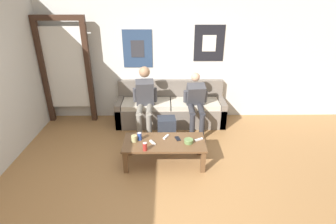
% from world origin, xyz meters
% --- Properties ---
extents(ground_plane, '(18.00, 18.00, 0.00)m').
position_xyz_m(ground_plane, '(0.00, 0.00, 0.00)').
color(ground_plane, '#9E7042').
extents(wall_back, '(10.00, 0.07, 2.55)m').
position_xyz_m(wall_back, '(0.00, 2.62, 1.28)').
color(wall_back, silver).
rests_on(wall_back, ground_plane).
extents(door_frame, '(1.00, 0.10, 2.15)m').
position_xyz_m(door_frame, '(-1.87, 2.41, 1.20)').
color(door_frame, '#382319').
rests_on(door_frame, ground_plane).
extents(couch, '(2.21, 0.70, 0.85)m').
position_xyz_m(couch, '(0.23, 2.27, 0.29)').
color(couch, '#70665B').
rests_on(couch, ground_plane).
extents(coffee_table, '(1.29, 0.59, 0.39)m').
position_xyz_m(coffee_table, '(0.10, 0.80, 0.33)').
color(coffee_table, brown).
rests_on(coffee_table, ground_plane).
extents(person_seated_adult, '(0.47, 0.85, 1.25)m').
position_xyz_m(person_seated_adult, '(-0.28, 1.92, 0.68)').
color(person_seated_adult, gray).
rests_on(person_seated_adult, ground_plane).
extents(person_seated_teen, '(0.47, 0.85, 1.12)m').
position_xyz_m(person_seated_teen, '(0.70, 1.90, 0.61)').
color(person_seated_teen, '#2D2D33').
rests_on(person_seated_teen, ground_plane).
extents(backpack, '(0.34, 0.33, 0.47)m').
position_xyz_m(backpack, '(0.14, 1.49, 0.22)').
color(backpack, '#282D38').
rests_on(backpack, ground_plane).
extents(ceramic_bowl, '(0.15, 0.15, 0.06)m').
position_xyz_m(ceramic_bowl, '(0.48, 0.76, 0.43)').
color(ceramic_bowl, '#607F47').
rests_on(ceramic_bowl, coffee_table).
extents(pillar_candle, '(0.09, 0.09, 0.12)m').
position_xyz_m(pillar_candle, '(-0.37, 0.81, 0.45)').
color(pillar_candle, tan).
rests_on(pillar_candle, coffee_table).
extents(drink_can_blue, '(0.07, 0.07, 0.12)m').
position_xyz_m(drink_can_blue, '(-0.29, 0.86, 0.46)').
color(drink_can_blue, '#28479E').
rests_on(drink_can_blue, coffee_table).
extents(drink_can_red, '(0.07, 0.07, 0.12)m').
position_xyz_m(drink_can_red, '(-0.19, 0.56, 0.46)').
color(drink_can_red, maroon).
rests_on(drink_can_red, coffee_table).
extents(game_controller_near_left, '(0.14, 0.10, 0.03)m').
position_xyz_m(game_controller_near_left, '(0.65, 0.84, 0.41)').
color(game_controller_near_left, white).
rests_on(game_controller_near_left, coffee_table).
extents(game_controller_near_right, '(0.11, 0.14, 0.03)m').
position_xyz_m(game_controller_near_right, '(-0.08, 0.76, 0.41)').
color(game_controller_near_right, white).
rests_on(game_controller_near_right, coffee_table).
extents(game_controller_far_center, '(0.10, 0.14, 0.03)m').
position_xyz_m(game_controller_far_center, '(0.13, 0.93, 0.41)').
color(game_controller_far_center, white).
rests_on(game_controller_far_center, coffee_table).
extents(cell_phone, '(0.10, 0.15, 0.01)m').
position_xyz_m(cell_phone, '(0.31, 0.89, 0.40)').
color(cell_phone, black).
rests_on(cell_phone, coffee_table).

